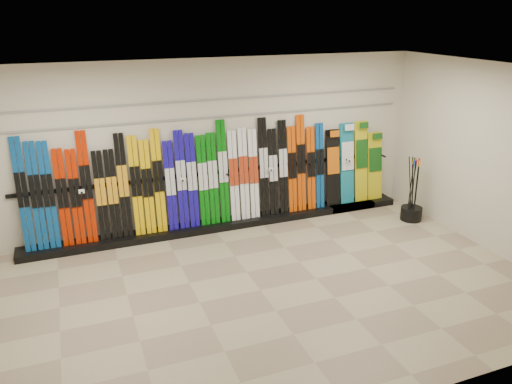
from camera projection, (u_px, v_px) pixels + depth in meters
name	position (u px, v px, depth m)	size (l,w,h in m)	color
floor	(260.00, 290.00, 7.07)	(8.00, 8.00, 0.00)	gray
back_wall	(208.00, 146.00, 8.75)	(8.00, 8.00, 0.00)	beige
right_wall	(494.00, 160.00, 7.92)	(5.00, 5.00, 0.00)	beige
ceiling	(261.00, 75.00, 6.04)	(8.00, 8.00, 0.00)	silver
ski_rack_base	(226.00, 224.00, 9.12)	(8.00, 0.40, 0.12)	black
skis	(186.00, 181.00, 8.64)	(5.37, 0.25, 1.84)	navy
snowboards	(354.00, 165.00, 9.83)	(1.26, 0.24, 1.59)	black
pole_bin	(411.00, 213.00, 9.42)	(0.39, 0.39, 0.25)	black
ski_poles	(413.00, 189.00, 9.27)	(0.20, 0.37, 1.18)	black
slatwall_rail_0	(207.00, 118.00, 8.56)	(7.60, 0.02, 0.03)	gray
slatwall_rail_1	(207.00, 100.00, 8.46)	(7.60, 0.02, 0.03)	gray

